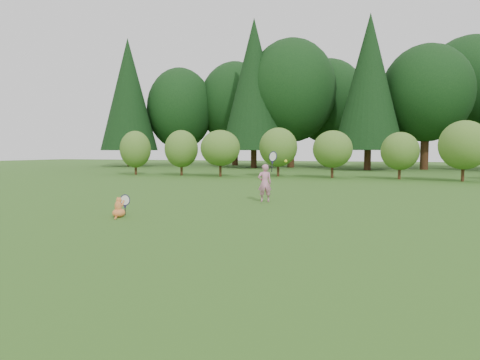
% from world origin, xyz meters
% --- Properties ---
extents(ground, '(100.00, 100.00, 0.00)m').
position_xyz_m(ground, '(0.00, 0.00, 0.00)').
color(ground, '#235718').
rests_on(ground, ground).
extents(shrub_row, '(28.00, 3.00, 2.80)m').
position_xyz_m(shrub_row, '(0.00, 13.00, 1.40)').
color(shrub_row, '#487023').
rests_on(shrub_row, ground).
extents(woodland_backdrop, '(48.00, 10.00, 15.00)m').
position_xyz_m(woodland_backdrop, '(0.00, 23.00, 7.50)').
color(woodland_backdrop, black).
rests_on(woodland_backdrop, ground).
extents(child, '(0.62, 0.42, 1.56)m').
position_xyz_m(child, '(0.44, 2.25, 0.55)').
color(child, pink).
rests_on(child, ground).
extents(cat, '(0.33, 0.59, 0.60)m').
position_xyz_m(cat, '(-1.83, -1.25, 0.22)').
color(cat, '#D65F29').
rests_on(cat, ground).
extents(tennis_ball, '(0.07, 0.07, 0.07)m').
position_xyz_m(tennis_ball, '(1.31, 0.93, 1.17)').
color(tennis_ball, yellow).
rests_on(tennis_ball, ground).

